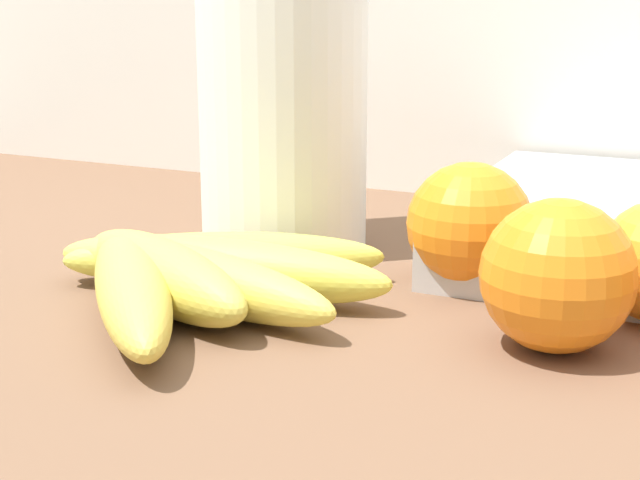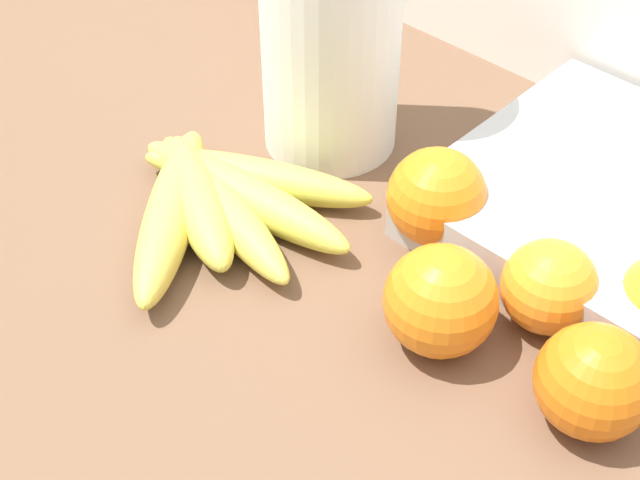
{
  "view_description": "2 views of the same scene",
  "coord_description": "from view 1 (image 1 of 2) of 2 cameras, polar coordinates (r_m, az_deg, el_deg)",
  "views": [
    {
      "loc": [
        0.09,
        -0.5,
        1.11
      ],
      "look_at": [
        -0.13,
        -0.01,
        0.96
      ],
      "focal_mm": 53.64,
      "sensor_mm": 36.0,
      "label": 1
    },
    {
      "loc": [
        0.24,
        -0.39,
        1.42
      ],
      "look_at": [
        -0.11,
        -0.02,
        0.94
      ],
      "focal_mm": 50.5,
      "sensor_mm": 36.0,
      "label": 2
    }
  ],
  "objects": [
    {
      "name": "orange_right",
      "position": [
        0.61,
        8.91,
        0.89
      ],
      "size": [
        0.08,
        0.08,
        0.08
      ],
      "primitive_type": "sphere",
      "color": "orange",
      "rests_on": "counter"
    },
    {
      "name": "paper_towel_roll",
      "position": [
        0.68,
        -2.26,
        11.36
      ],
      "size": [
        0.12,
        0.12,
        0.31
      ],
      "color": "white",
      "rests_on": "counter"
    },
    {
      "name": "banana_bunch",
      "position": [
        0.58,
        -8.11,
        -2.03
      ],
      "size": [
        0.22,
        0.23,
        0.04
      ],
      "color": "#E0C44C",
      "rests_on": "counter"
    },
    {
      "name": "orange_back_right",
      "position": [
        0.51,
        13.98,
        -2.08
      ],
      "size": [
        0.08,
        0.08,
        0.08
      ],
      "primitive_type": "sphere",
      "color": "orange",
      "rests_on": "counter"
    }
  ]
}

